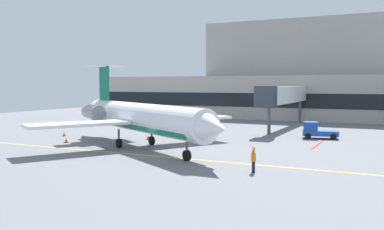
# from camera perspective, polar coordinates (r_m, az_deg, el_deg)

# --- Properties ---
(ground) EXTENTS (120.00, 120.00, 0.11)m
(ground) POSITION_cam_1_polar(r_m,az_deg,el_deg) (38.10, -4.17, -5.51)
(ground) COLOR slate
(terminal_building) EXTENTS (67.26, 15.06, 18.51)m
(terminal_building) POSITION_cam_1_polar(r_m,az_deg,el_deg) (83.14, 11.14, 4.53)
(terminal_building) COLOR #ADA89E
(terminal_building) RESTS_ON ground
(jet_bridge_east) EXTENTS (2.40, 23.36, 6.16)m
(jet_bridge_east) POSITION_cam_1_polar(r_m,az_deg,el_deg) (61.75, 12.49, 2.63)
(jet_bridge_east) COLOR silver
(jet_bridge_east) RESTS_ON ground
(regional_jet) EXTENTS (25.78, 20.31, 8.59)m
(regional_jet) POSITION_cam_1_polar(r_m,az_deg,el_deg) (42.68, -7.32, -0.30)
(regional_jet) COLOR white
(regional_jet) RESTS_ON ground
(baggage_tug) EXTENTS (4.33, 2.78, 1.95)m
(baggage_tug) POSITION_cam_1_polar(r_m,az_deg,el_deg) (51.52, 16.63, -2.07)
(baggage_tug) COLOR #1E4CB2
(baggage_tug) RESTS_ON ground
(pushback_tractor) EXTENTS (3.55, 3.18, 1.98)m
(pushback_tractor) POSITION_cam_1_polar(r_m,az_deg,el_deg) (59.89, -4.03, -1.06)
(pushback_tractor) COLOR #19389E
(pushback_tractor) RESTS_ON ground
(fuel_tank) EXTENTS (6.80, 2.01, 2.31)m
(fuel_tank) POSITION_cam_1_polar(r_m,az_deg,el_deg) (71.83, -4.31, 0.13)
(fuel_tank) COLOR white
(fuel_tank) RESTS_ON ground
(marshaller) EXTENTS (0.54, 0.74, 1.88)m
(marshaller) POSITION_cam_1_polar(r_m,az_deg,el_deg) (30.67, 8.36, -6.01)
(marshaller) COLOR #191E33
(marshaller) RESTS_ON ground
(safety_cone_alpha) EXTENTS (0.47, 0.47, 0.55)m
(safety_cone_alpha) POSITION_cam_1_polar(r_m,az_deg,el_deg) (54.06, -17.00, -2.50)
(safety_cone_alpha) COLOR orange
(safety_cone_alpha) RESTS_ON ground
(safety_cone_bravo) EXTENTS (0.47, 0.47, 0.55)m
(safety_cone_bravo) POSITION_cam_1_polar(r_m,az_deg,el_deg) (48.80, -6.01, -3.04)
(safety_cone_bravo) COLOR orange
(safety_cone_bravo) RESTS_ON ground
(safety_cone_charlie) EXTENTS (0.47, 0.47, 0.55)m
(safety_cone_charlie) POSITION_cam_1_polar(r_m,az_deg,el_deg) (47.92, -16.73, -3.33)
(safety_cone_charlie) COLOR orange
(safety_cone_charlie) RESTS_ON ground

